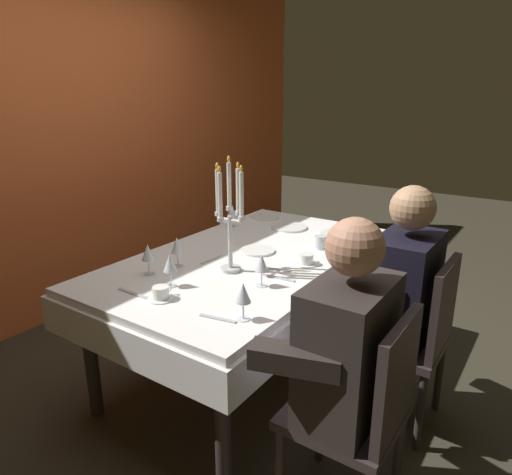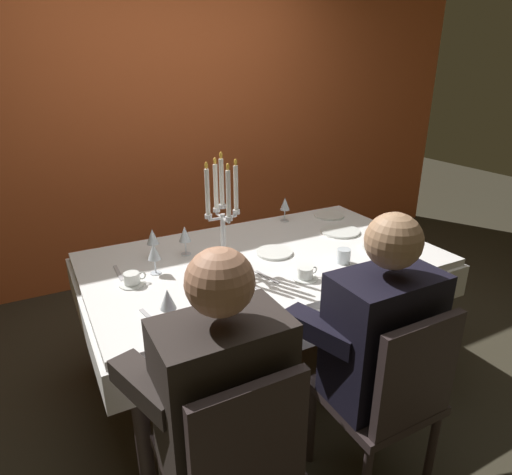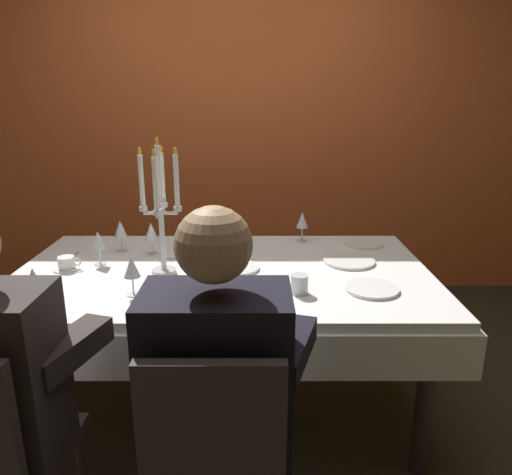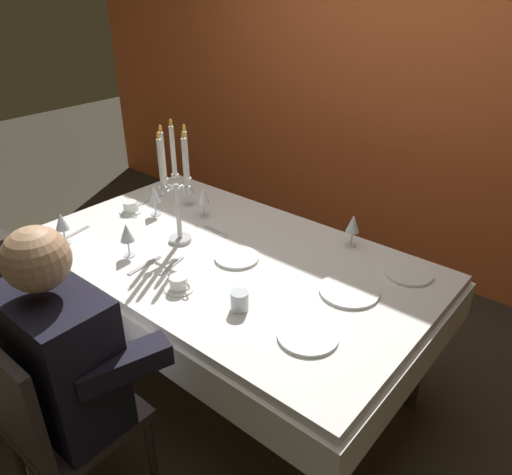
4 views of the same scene
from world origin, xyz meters
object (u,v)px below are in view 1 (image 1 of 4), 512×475
(wine_glass_5, at_px, (148,253))
(wine_glass_0, at_px, (243,294))
(dining_table, at_px, (251,274))
(wine_glass_2, at_px, (177,246))
(wine_glass_1, at_px, (170,264))
(seated_diner_0, at_px, (349,349))
(wine_glass_3, at_px, (232,211))
(dinner_plate_2, at_px, (289,227))
(coffee_cup_0, at_px, (307,260))
(candelabra, at_px, (230,218))
(dinner_plate_0, at_px, (265,217))
(wine_glass_4, at_px, (262,264))
(coffee_cup_1, at_px, (160,293))
(water_tumbler_0, at_px, (320,242))
(dinner_plate_1, at_px, (336,234))
(dinner_plate_3, at_px, (258,251))
(seated_diner_1, at_px, (406,288))

(wine_glass_5, bearing_deg, wine_glass_0, -100.83)
(dining_table, relative_size, wine_glass_2, 11.83)
(wine_glass_1, xyz_separation_m, seated_diner_0, (-0.05, -0.95, -0.12))
(wine_glass_1, distance_m, wine_glass_3, 1.06)
(dinner_plate_2, xyz_separation_m, wine_glass_0, (-1.27, -0.52, 0.11))
(dining_table, height_order, coffee_cup_0, coffee_cup_0)
(dining_table, height_order, candelabra, candelabra)
(dinner_plate_0, height_order, wine_glass_3, wine_glass_3)
(wine_glass_2, bearing_deg, candelabra, -68.13)
(wine_glass_4, distance_m, coffee_cup_1, 0.49)
(water_tumbler_0, bearing_deg, dinner_plate_1, 6.00)
(dinner_plate_3, bearing_deg, wine_glass_0, -150.13)
(dinner_plate_0, xyz_separation_m, dinner_plate_2, (-0.13, -0.29, 0.00))
(dinner_plate_3, xyz_separation_m, wine_glass_0, (-0.74, -0.42, 0.11))
(dinner_plate_1, relative_size, coffee_cup_1, 1.70)
(coffee_cup_0, bearing_deg, dinner_plate_1, 8.94)
(candelabra, height_order, dinner_plate_0, candelabra)
(wine_glass_0, xyz_separation_m, wine_glass_3, (1.08, 0.87, -0.00))
(dinner_plate_2, distance_m, wine_glass_5, 1.16)
(coffee_cup_0, relative_size, seated_diner_1, 0.11)
(dinner_plate_0, height_order, dinner_plate_3, same)
(wine_glass_5, bearing_deg, seated_diner_1, -63.31)
(dining_table, distance_m, seated_diner_0, 1.10)
(wine_glass_1, bearing_deg, wine_glass_5, 76.30)
(dinner_plate_3, xyz_separation_m, wine_glass_1, (-0.65, 0.07, 0.11))
(candelabra, height_order, wine_glass_5, candelabra)
(coffee_cup_0, bearing_deg, wine_glass_3, 65.31)
(coffee_cup_1, bearing_deg, water_tumbler_0, -15.01)
(wine_glass_2, height_order, wine_glass_4, same)
(dinner_plate_1, height_order, dinner_plate_2, same)
(wine_glass_1, distance_m, coffee_cup_0, 0.76)
(wine_glass_5, bearing_deg, water_tumbler_0, -32.20)
(dinner_plate_0, xyz_separation_m, wine_glass_1, (-1.32, -0.32, 0.11))
(wine_glass_0, xyz_separation_m, wine_glass_5, (0.13, 0.70, -0.00))
(dinner_plate_3, distance_m, wine_glass_1, 0.67)
(dinner_plate_3, distance_m, wine_glass_0, 0.86)
(wine_glass_1, height_order, wine_glass_2, same)
(wine_glass_3, relative_size, seated_diner_1, 0.13)
(wine_glass_0, xyz_separation_m, water_tumbler_0, (1.00, 0.15, -0.08))
(wine_glass_1, height_order, seated_diner_1, seated_diner_1)
(wine_glass_0, xyz_separation_m, wine_glass_4, (0.33, 0.13, -0.00))
(candelabra, distance_m, wine_glass_2, 0.34)
(coffee_cup_1, distance_m, seated_diner_1, 1.17)
(wine_glass_1, relative_size, wine_glass_2, 1.00)
(dinner_plate_2, distance_m, wine_glass_1, 1.20)
(wine_glass_0, height_order, wine_glass_1, same)
(wine_glass_4, bearing_deg, wine_glass_3, 44.89)
(dinner_plate_1, xyz_separation_m, dinner_plate_2, (-0.03, 0.34, 0.00))
(wine_glass_2, bearing_deg, dining_table, -30.96)
(seated_diner_0, relative_size, seated_diner_1, 1.00)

